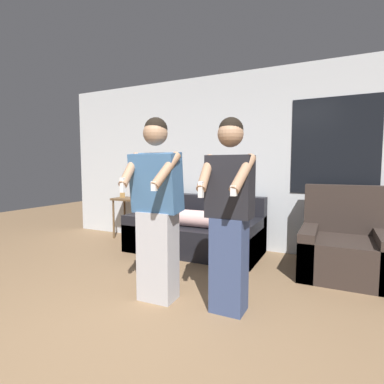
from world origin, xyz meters
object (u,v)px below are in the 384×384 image
armchair (345,248)px  person_left (157,209)px  side_table (129,205)px  person_right (229,214)px  couch (195,232)px

armchair → person_left: size_ratio=0.60×
armchair → side_table: armchair is taller
side_table → person_right: 3.08m
armchair → side_table: size_ratio=1.20×
couch → person_right: (1.06, -1.56, 0.58)m
couch → armchair: (2.00, -0.11, 0.03)m
armchair → person_left: (-1.63, -1.53, 0.55)m
side_table → person_left: (1.78, -1.89, 0.28)m
armchair → person_left: person_left is taller
side_table → armchair: bearing=-6.0°
side_table → person_left: person_left is taller
side_table → person_left: size_ratio=0.50×
person_left → side_table: bearing=133.3°
armchair → couch: bearing=176.8°
armchair → person_left: 2.30m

